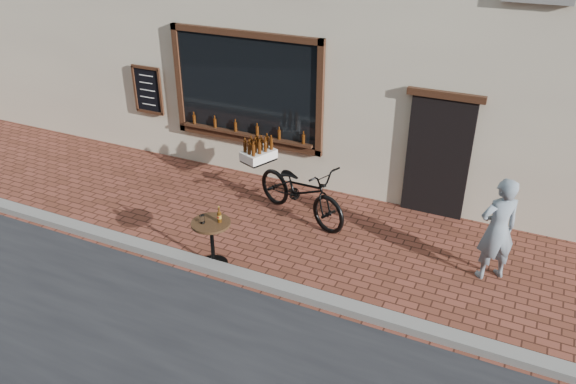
% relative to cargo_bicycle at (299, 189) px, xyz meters
% --- Properties ---
extents(ground, '(90.00, 90.00, 0.00)m').
position_rel_cargo_bicycle_xyz_m(ground, '(0.24, -2.31, -0.56)').
color(ground, '#582A1C').
rests_on(ground, ground).
extents(kerb, '(90.00, 0.25, 0.12)m').
position_rel_cargo_bicycle_xyz_m(kerb, '(0.24, -2.11, -0.50)').
color(kerb, slate).
rests_on(kerb, ground).
extents(cargo_bicycle, '(2.48, 1.51, 1.17)m').
position_rel_cargo_bicycle_xyz_m(cargo_bicycle, '(0.00, 0.00, 0.00)').
color(cargo_bicycle, black).
rests_on(cargo_bicycle, ground).
extents(bistro_table, '(0.61, 0.61, 1.05)m').
position_rel_cargo_bicycle_xyz_m(bistro_table, '(-0.60, -1.96, 0.00)').
color(bistro_table, black).
rests_on(bistro_table, ground).
extents(pedestrian, '(0.73, 0.69, 1.68)m').
position_rel_cargo_bicycle_xyz_m(pedestrian, '(3.39, -0.41, 0.28)').
color(pedestrian, slate).
rests_on(pedestrian, ground).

